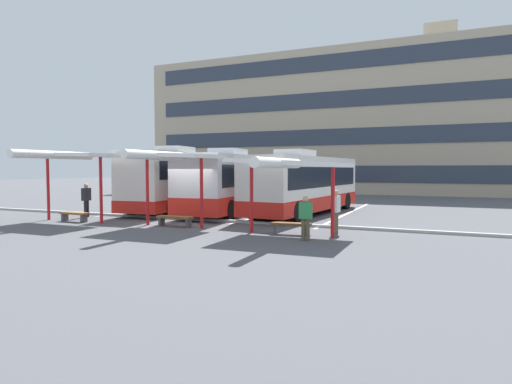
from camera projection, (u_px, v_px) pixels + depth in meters
ground_plane at (187, 223)px, 19.91m from camera, size 160.00×160.00×0.00m
terminal_building at (342, 127)px, 49.42m from camera, size 41.08×14.81×17.37m
coach_bus_0 at (188, 180)px, 26.86m from camera, size 3.64×12.12×3.81m
coach_bus_1 at (238, 183)px, 25.39m from camera, size 3.62×11.98×3.62m
coach_bus_2 at (305, 185)px, 24.01m from camera, size 3.59×11.19×3.51m
lane_stripe_0 at (172, 206)px, 29.04m from camera, size 0.16×14.00×0.01m
lane_stripe_1 at (224, 208)px, 27.47m from camera, size 0.16×14.00×0.01m
lane_stripe_2 at (282, 210)px, 25.90m from camera, size 0.16×14.00×0.01m
lane_stripe_3 at (348, 213)px, 24.33m from camera, size 0.16×14.00×0.01m
waiting_shelter_0 at (69, 157)px, 20.07m from camera, size 4.34×4.46×3.31m
bench_0 at (74, 215)px, 20.44m from camera, size 1.57×0.48×0.45m
waiting_shelter_1 at (170, 157)px, 18.28m from camera, size 3.78×4.56×3.23m
bench_1 at (175, 219)px, 18.73m from camera, size 1.70×0.44×0.45m
waiting_shelter_2 at (288, 164)px, 15.96m from camera, size 4.23×4.93×2.92m
bench_2 at (291, 226)px, 16.43m from camera, size 1.55×0.57×0.45m
platform_kerb at (199, 219)px, 20.83m from camera, size 44.00×0.24×0.12m
waiting_passenger_0 at (86, 198)px, 22.26m from camera, size 0.27×0.52×1.75m
waiting_passenger_1 at (306, 215)px, 14.95m from camera, size 0.48×0.29×1.56m
waiting_passenger_2 at (336, 208)px, 16.56m from camera, size 0.26×0.51×1.70m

